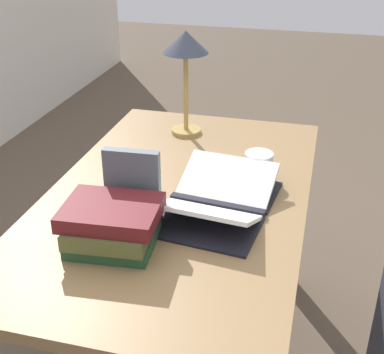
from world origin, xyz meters
name	(u,v)px	position (x,y,z in m)	size (l,w,h in m)	color
reading_desk	(178,221)	(0.00, 0.00, 0.66)	(1.33, 0.79, 0.77)	#937047
open_book	(217,200)	(-0.06, -0.14, 0.79)	(0.46, 0.34, 0.09)	black
book_stack_tall	(112,224)	(-0.31, 0.09, 0.83)	(0.23, 0.26, 0.12)	#234C2D
book_standing_upright	(133,185)	(-0.17, 0.08, 0.87)	(0.04, 0.16, 0.21)	slate
reading_lamp	(186,52)	(0.47, 0.10, 1.08)	(0.17, 0.17, 0.39)	tan
coffee_mug	(258,166)	(0.16, -0.22, 0.81)	(0.09, 0.12, 0.09)	white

